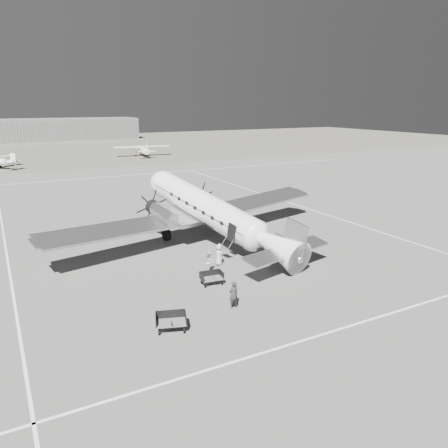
# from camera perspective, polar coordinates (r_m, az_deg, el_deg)

# --- Properties ---
(ground) EXTENTS (260.00, 260.00, 0.00)m
(ground) POSITION_cam_1_polar(r_m,az_deg,el_deg) (35.97, 3.81, -2.67)
(ground) COLOR slate
(ground) RESTS_ON ground
(taxi_line_near) EXTENTS (60.00, 0.15, 0.01)m
(taxi_line_near) POSITION_cam_1_polar(r_m,az_deg,el_deg) (26.06, 20.57, -10.99)
(taxi_line_near) COLOR white
(taxi_line_near) RESTS_ON ground
(taxi_line_right) EXTENTS (0.15, 80.00, 0.01)m
(taxi_line_right) POSITION_cam_1_polar(r_m,az_deg,el_deg) (43.29, 17.44, -0.22)
(taxi_line_right) COLOR white
(taxi_line_right) RESTS_ON ground
(taxi_line_left) EXTENTS (0.15, 60.00, 0.01)m
(taxi_line_left) POSITION_cam_1_polar(r_m,az_deg,el_deg) (40.53, -26.70, -2.24)
(taxi_line_left) COLOR white
(taxi_line_left) RESTS_ON ground
(taxi_line_horizon) EXTENTS (90.00, 0.15, 0.01)m
(taxi_line_horizon) POSITION_cam_1_polar(r_m,az_deg,el_deg) (72.18, -13.26, 6.16)
(taxi_line_horizon) COLOR white
(taxi_line_horizon) RESTS_ON ground
(grass_infield) EXTENTS (260.00, 90.00, 0.01)m
(grass_infield) POSITION_cam_1_polar(r_m,az_deg,el_deg) (125.78, -19.97, 9.46)
(grass_infield) COLOR #5A574C
(grass_infield) RESTS_ON ground
(hangar_main) EXTENTS (42.00, 14.00, 6.60)m
(hangar_main) POSITION_cam_1_polar(r_m,az_deg,el_deg) (150.95, -19.66, 11.61)
(hangar_main) COLOR slate
(hangar_main) RESTS_ON ground
(dc3_airliner) EXTENTS (30.64, 24.42, 5.16)m
(dc3_airliner) POSITION_cam_1_polar(r_m,az_deg,el_deg) (35.29, -1.53, 1.36)
(dc3_airliner) COLOR #ABABAD
(dc3_airliner) RESTS_ON ground
(light_plane_right) EXTENTS (13.25, 11.25, 2.53)m
(light_plane_right) POSITION_cam_1_polar(r_m,az_deg,el_deg) (97.87, -10.57, 9.40)
(light_plane_right) COLOR white
(light_plane_right) RESTS_ON ground
(baggage_cart_near) EXTENTS (1.58, 1.20, 0.84)m
(baggage_cart_near) POSITION_cam_1_polar(r_m,az_deg,el_deg) (28.06, -1.62, -7.09)
(baggage_cart_near) COLOR slate
(baggage_cart_near) RESTS_ON ground
(baggage_cart_far) EXTENTS (1.92, 1.62, 0.93)m
(baggage_cart_far) POSITION_cam_1_polar(r_m,az_deg,el_deg) (22.86, -6.94, -12.61)
(baggage_cart_far) COLOR slate
(baggage_cart_far) RESTS_ON ground
(ground_crew) EXTENTS (0.60, 0.41, 1.60)m
(ground_crew) POSITION_cam_1_polar(r_m,az_deg,el_deg) (24.85, 1.24, -9.22)
(ground_crew) COLOR #2C2C2C
(ground_crew) RESTS_ON ground
(ramp_agent) EXTENTS (0.79, 0.88, 1.50)m
(ramp_agent) POSITION_cam_1_polar(r_m,az_deg,el_deg) (29.88, -1.87, -4.97)
(ramp_agent) COLOR silver
(ramp_agent) RESTS_ON ground
(passenger) EXTENTS (0.66, 0.85, 1.54)m
(passenger) POSITION_cam_1_polar(r_m,az_deg,el_deg) (31.15, -0.68, -4.05)
(passenger) COLOR silver
(passenger) RESTS_ON ground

